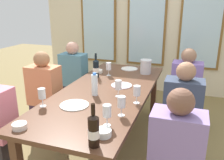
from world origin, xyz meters
name	(u,v)px	position (x,y,z in m)	size (l,w,h in m)	color
ground_plane	(106,148)	(0.00, 0.00, 0.00)	(12.00, 12.00, 0.00)	olive
back_wall_with_windows	(147,14)	(0.00, 2.20, 1.45)	(4.13, 0.10, 2.90)	beige
dining_table	(106,96)	(0.00, 0.00, 0.67)	(0.93, 2.26, 0.74)	brown
white_plate_0	(122,85)	(0.12, 0.18, 0.74)	(0.24, 0.24, 0.01)	white
white_plate_1	(74,105)	(-0.13, -0.49, 0.74)	(0.27, 0.27, 0.01)	white
white_plate_2	(129,69)	(0.02, 0.91, 0.74)	(0.24, 0.24, 0.01)	white
metal_pitcher	(146,67)	(0.29, 0.77, 0.84)	(0.16, 0.16, 0.19)	silver
wine_bottle_0	(96,68)	(-0.28, 0.40, 0.86)	(0.08, 0.08, 0.31)	black
wine_bottle_1	(94,130)	(0.30, -1.04, 0.86)	(0.08, 0.08, 0.31)	black
tasting_bowl_0	(98,71)	(-0.34, 0.59, 0.76)	(0.13, 0.13, 0.04)	white
tasting_bowl_1	(103,133)	(0.31, -0.90, 0.77)	(0.12, 0.12, 0.05)	white
tasting_bowl_2	(20,126)	(-0.32, -1.01, 0.76)	(0.11, 0.11, 0.04)	white
water_bottle	(95,85)	(-0.05, -0.19, 0.85)	(0.06, 0.06, 0.24)	white
wine_glass_0	(109,67)	(-0.16, 0.52, 0.86)	(0.07, 0.07, 0.17)	white
wine_glass_1	(121,103)	(0.34, -0.55, 0.86)	(0.07, 0.07, 0.17)	white
wine_glass_2	(107,111)	(0.29, -0.75, 0.86)	(0.07, 0.07, 0.17)	white
wine_glass_3	(137,92)	(0.40, -0.25, 0.86)	(0.07, 0.07, 0.17)	white
wine_glass_4	(118,86)	(0.19, -0.15, 0.86)	(0.07, 0.07, 0.17)	white
wine_glass_5	(42,94)	(-0.40, -0.60, 0.86)	(0.07, 0.07, 0.17)	white
seated_person_0	(45,98)	(-0.82, 0.03, 0.53)	(0.38, 0.24, 1.11)	#392A3B
seated_person_1	(182,117)	(0.82, 0.03, 0.53)	(0.38, 0.24, 1.11)	#302D2B
seated_person_2	(74,80)	(-0.82, 0.79, 0.53)	(0.38, 0.24, 1.11)	#322831
seated_person_3	(185,92)	(0.82, 0.80, 0.53)	(0.38, 0.24, 1.11)	#222738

